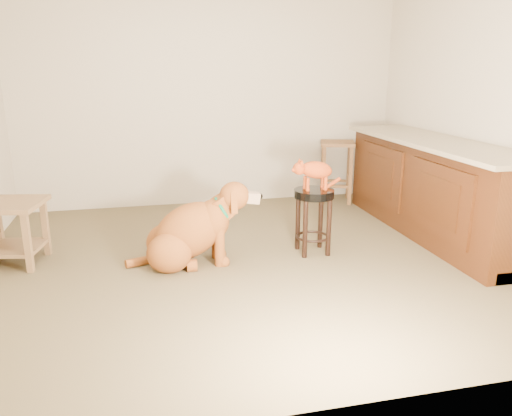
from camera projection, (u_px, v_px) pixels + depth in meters
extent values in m
cube|color=brown|center=(248.00, 260.00, 4.31)|extent=(4.50, 4.00, 0.01)
cube|color=beige|center=(211.00, 95.00, 5.83)|extent=(4.50, 0.04, 2.60)
cube|color=beige|center=(347.00, 144.00, 2.08)|extent=(4.50, 0.04, 2.60)
cube|color=beige|center=(493.00, 103.00, 4.45)|extent=(0.04, 4.00, 2.60)
cube|color=#3E1D0B|center=(435.00, 190.00, 4.90)|extent=(0.60, 2.50, 0.90)
cube|color=gray|center=(437.00, 142.00, 4.76)|extent=(0.70, 2.56, 0.04)
cube|color=black|center=(434.00, 228.00, 5.01)|extent=(0.52, 2.50, 0.10)
cube|color=#3E1D0B|center=(439.00, 201.00, 4.30)|extent=(0.02, 0.90, 0.62)
cube|color=#3E1D0B|center=(380.00, 175.00, 5.33)|extent=(0.02, 0.90, 0.62)
cube|color=#331708|center=(438.00, 201.00, 4.30)|extent=(0.02, 0.60, 0.40)
cube|color=#331708|center=(379.00, 175.00, 5.33)|extent=(0.02, 0.60, 0.40)
cylinder|color=black|center=(320.00, 221.00, 4.56)|extent=(0.04, 0.04, 0.51)
cylinder|color=black|center=(298.00, 222.00, 4.51)|extent=(0.04, 0.04, 0.51)
cylinder|color=black|center=(329.00, 228.00, 4.35)|extent=(0.04, 0.04, 0.51)
cylinder|color=black|center=(305.00, 230.00, 4.31)|extent=(0.04, 0.04, 0.51)
torus|color=black|center=(313.00, 237.00, 4.46)|extent=(0.30, 0.30, 0.02)
cylinder|color=black|center=(314.00, 193.00, 4.35)|extent=(0.35, 0.35, 0.07)
cube|color=brown|center=(348.00, 171.00, 6.27)|extent=(0.06, 0.06, 0.70)
cube|color=brown|center=(323.00, 170.00, 6.30)|extent=(0.06, 0.06, 0.70)
cube|color=brown|center=(350.00, 176.00, 5.96)|extent=(0.06, 0.06, 0.70)
cube|color=brown|center=(323.00, 176.00, 6.00)|extent=(0.06, 0.06, 0.70)
cube|color=brown|center=(338.00, 143.00, 6.03)|extent=(0.51, 0.51, 0.04)
cube|color=brown|center=(46.00, 228.00, 4.38)|extent=(0.06, 0.06, 0.50)
cube|color=brown|center=(28.00, 243.00, 4.00)|extent=(0.06, 0.06, 0.50)
cube|color=brown|center=(8.00, 204.00, 4.11)|extent=(0.61, 0.61, 0.04)
cube|color=brown|center=(14.00, 248.00, 4.21)|extent=(0.51, 0.51, 0.03)
ellipsoid|color=brown|center=(168.00, 242.00, 4.29)|extent=(0.37, 0.31, 0.33)
ellipsoid|color=brown|center=(169.00, 253.00, 4.04)|extent=(0.37, 0.31, 0.33)
cylinder|color=brown|center=(189.00, 252.00, 4.38)|extent=(0.09, 0.11, 0.10)
cylinder|color=brown|center=(192.00, 266.00, 4.08)|extent=(0.09, 0.11, 0.10)
ellipsoid|color=brown|center=(189.00, 231.00, 4.16)|extent=(0.77, 0.41, 0.68)
ellipsoid|color=brown|center=(213.00, 220.00, 4.18)|extent=(0.29, 0.32, 0.34)
cylinder|color=brown|center=(216.00, 236.00, 4.32)|extent=(0.09, 0.09, 0.40)
cylinder|color=brown|center=(219.00, 243.00, 4.15)|extent=(0.09, 0.09, 0.40)
sphere|color=brown|center=(220.00, 254.00, 4.38)|extent=(0.10, 0.10, 0.10)
sphere|color=brown|center=(224.00, 262.00, 4.20)|extent=(0.10, 0.10, 0.10)
cylinder|color=brown|center=(222.00, 207.00, 4.17)|extent=(0.25, 0.18, 0.25)
ellipsoid|color=brown|center=(234.00, 196.00, 4.16)|extent=(0.26, 0.23, 0.24)
cube|color=tan|center=(250.00, 197.00, 4.19)|extent=(0.17, 0.09, 0.11)
sphere|color=black|center=(259.00, 196.00, 4.21)|extent=(0.06, 0.06, 0.06)
cube|color=brown|center=(230.00, 196.00, 4.27)|extent=(0.05, 0.06, 0.18)
cube|color=brown|center=(234.00, 203.00, 4.06)|extent=(0.05, 0.06, 0.18)
torus|color=#0C673D|center=(222.00, 209.00, 4.17)|extent=(0.14, 0.23, 0.21)
cylinder|color=#D8BF4C|center=(228.00, 216.00, 4.20)|extent=(0.01, 0.05, 0.05)
cylinder|color=brown|center=(144.00, 261.00, 4.20)|extent=(0.32, 0.17, 0.07)
ellipsoid|color=#9A340F|center=(317.00, 170.00, 4.30)|extent=(0.30, 0.14, 0.19)
cylinder|color=#9A340F|center=(305.00, 183.00, 4.35)|extent=(0.03, 0.03, 0.11)
sphere|color=#9A340F|center=(305.00, 188.00, 4.36)|extent=(0.04, 0.04, 0.04)
cylinder|color=#9A340F|center=(308.00, 185.00, 4.28)|extent=(0.03, 0.03, 0.11)
sphere|color=#9A340F|center=(308.00, 190.00, 4.29)|extent=(0.04, 0.04, 0.04)
cylinder|color=#9A340F|center=(323.00, 182.00, 4.38)|extent=(0.03, 0.03, 0.11)
sphere|color=#9A340F|center=(322.00, 187.00, 4.40)|extent=(0.04, 0.04, 0.04)
cylinder|color=#9A340F|center=(326.00, 184.00, 4.31)|extent=(0.03, 0.03, 0.11)
sphere|color=#9A340F|center=(325.00, 189.00, 4.32)|extent=(0.04, 0.04, 0.04)
sphere|color=#9A340F|center=(299.00, 169.00, 4.26)|extent=(0.11, 0.11, 0.11)
sphere|color=#9A340F|center=(294.00, 170.00, 4.26)|extent=(0.04, 0.04, 0.04)
sphere|color=brown|center=(292.00, 170.00, 4.25)|extent=(0.02, 0.02, 0.02)
cone|color=#9A340F|center=(299.00, 161.00, 4.28)|extent=(0.05, 0.05, 0.05)
cone|color=#C66B60|center=(299.00, 161.00, 4.28)|extent=(0.03, 0.03, 0.03)
cone|color=#9A340F|center=(302.00, 162.00, 4.22)|extent=(0.05, 0.05, 0.05)
cone|color=#C66B60|center=(301.00, 163.00, 4.22)|extent=(0.03, 0.03, 0.03)
cylinder|color=#9A340F|center=(331.00, 185.00, 4.41)|extent=(0.22, 0.12, 0.11)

